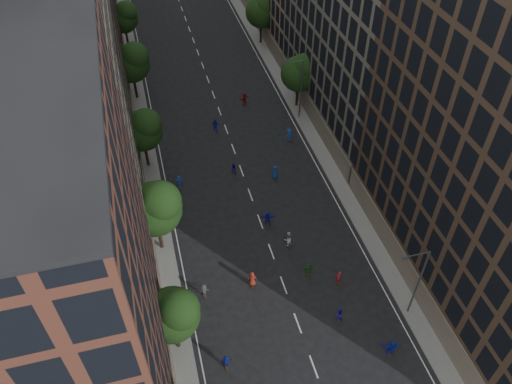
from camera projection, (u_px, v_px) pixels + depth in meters
ground at (234, 151)px, 65.47m from camera, size 240.00×240.00×0.00m
sidewalk_left at (137, 132)px, 68.44m from camera, size 4.00×105.00×0.15m
sidewalk_right at (303, 106)px, 72.87m from camera, size 4.00×105.00×0.15m
bldg_left_a at (37, 297)px, 31.35m from camera, size 14.00×22.00×30.00m
bldg_left_b at (44, 76)px, 46.71m from camera, size 14.00×26.00×34.00m
bldg_left_c at (58, 7)px, 64.83m from camera, size 14.00×20.00×28.00m
bldg_right_b at (376, 0)px, 60.35m from camera, size 14.00×28.00×33.00m
tree_left_1 at (174, 313)px, 41.35m from camera, size 4.80×4.80×8.21m
tree_left_2 at (156, 207)px, 49.16m from camera, size 5.60×5.60×9.45m
tree_left_3 at (143, 129)px, 59.31m from camera, size 5.00×5.00×8.58m
tree_left_4 at (132, 62)px, 70.28m from camera, size 5.40×5.40×9.08m
tree_left_5 at (124, 17)px, 81.74m from camera, size 4.80×4.80×8.33m
tree_right_a at (300, 72)px, 69.16m from camera, size 5.00×5.00×8.39m
tree_right_b at (262, 10)px, 82.89m from camera, size 5.20×5.20×8.83m
streetlamp_near at (417, 280)px, 44.27m from camera, size 2.64×0.22×9.06m
streetlamp_far at (300, 86)px, 67.30m from camera, size 2.64×0.22×9.06m
skater_2 at (339, 315)px, 46.75m from camera, size 0.85×0.71×1.56m
skater_4 at (226, 362)px, 43.27m from camera, size 1.02×0.48×1.70m
skater_5 at (391, 348)px, 44.11m from camera, size 1.85×0.95×1.91m
skater_6 at (252, 279)px, 49.53m from camera, size 0.99×0.74×1.82m
skater_7 at (338, 277)px, 49.77m from camera, size 0.69×0.54×1.67m
skater_8 at (288, 239)px, 53.21m from camera, size 1.04×0.86×1.94m
skater_9 at (204, 291)px, 48.66m from camera, size 1.09×0.72×1.58m
skater_10 at (308, 270)px, 50.29m from camera, size 1.16×0.68×1.85m
skater_11 at (268, 218)px, 55.50m from camera, size 1.74×0.82×1.81m
skater_12 at (275, 172)px, 61.10m from camera, size 0.89×0.59×1.78m
skater_13 at (179, 182)px, 59.69m from camera, size 0.71×0.47×1.93m
skater_14 at (233, 169)px, 61.70m from camera, size 0.83×0.68×1.58m
skater_15 at (289, 135)px, 66.64m from camera, size 1.21×0.84×1.70m
skater_16 at (215, 126)px, 67.93m from camera, size 1.22×0.86×1.92m
skater_17 at (245, 99)px, 72.69m from camera, size 1.78×1.12×1.83m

